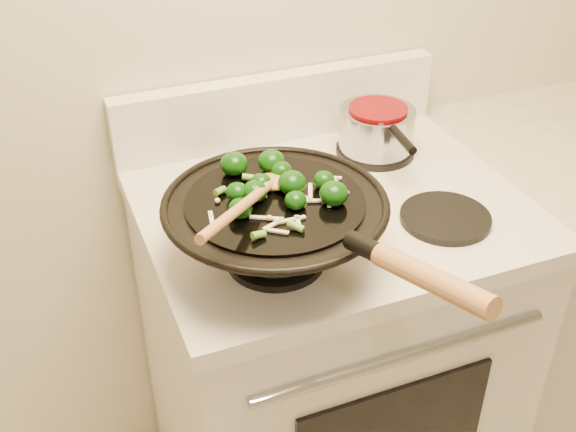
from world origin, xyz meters
name	(u,v)px	position (x,y,z in m)	size (l,w,h in m)	color
stove	(324,356)	(-0.07, 1.17, 0.47)	(0.78, 0.67, 1.08)	white
counter_unit	(575,279)	(0.71, 1.20, 0.46)	(0.76, 0.62, 0.91)	silver
wok	(277,227)	(-0.25, 1.02, 1.00)	(0.40, 0.65, 0.21)	black
stirfry	(276,183)	(-0.24, 1.05, 1.07)	(0.27, 0.25, 0.04)	#0C3908
wooden_spoon	(255,196)	(-0.29, 1.00, 1.08)	(0.24, 0.26, 0.08)	#AF7A45
saucepan	(377,128)	(0.11, 1.32, 0.98)	(0.17, 0.27, 0.10)	#979B9F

